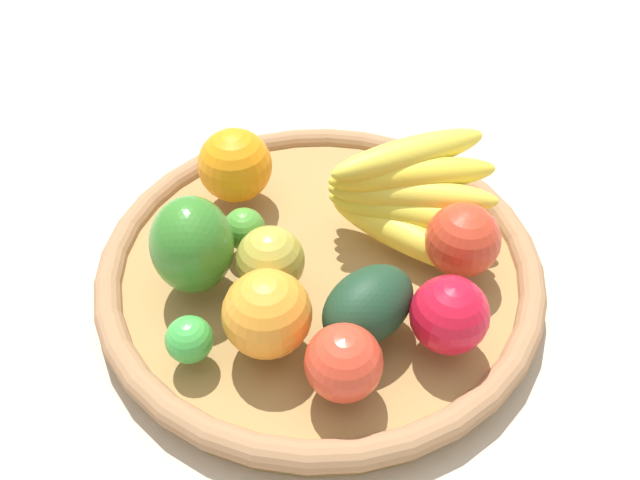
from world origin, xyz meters
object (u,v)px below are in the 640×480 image
object	(u,v)px
apple_1	(449,315)
apple_2	(270,260)
avocado	(368,305)
orange_1	(235,165)
bell_pepper	(192,245)
banana_bunch	(409,194)
lime_0	(244,229)
lime_1	(189,339)
apple_3	(344,363)
orange_0	(267,314)
apple_0	(463,240)

from	to	relation	value
apple_1	apple_2	xyz separation A→B (m)	(-0.01, 0.17, -0.00)
apple_1	avocado	bearing A→B (deg)	104.75
orange_1	apple_1	size ratio (longest dim) A/B	1.15
bell_pepper	apple_1	bearing A→B (deg)	-108.58
banana_bunch	lime_0	size ratio (longest dim) A/B	4.07
orange_1	avocado	distance (m)	0.23
lime_1	bell_pepper	bearing A→B (deg)	29.24
lime_1	bell_pepper	size ratio (longest dim) A/B	0.43
orange_1	apple_3	size ratio (longest dim) A/B	1.22
orange_0	bell_pepper	size ratio (longest dim) A/B	0.81
apple_2	orange_1	bearing A→B (deg)	43.78
avocado	banana_bunch	bearing A→B (deg)	5.61
banana_bunch	lime_1	distance (m)	0.26
orange_1	apple_1	xyz separation A→B (m)	(-0.09, -0.27, -0.01)
lime_1	apple_3	bearing A→B (deg)	-78.30
apple_1	banana_bunch	bearing A→B (deg)	34.20
orange_1	lime_1	size ratio (longest dim) A/B	1.90
apple_1	avocado	world-z (taller)	apple_1
apple_0	apple_2	bearing A→B (deg)	122.68
banana_bunch	avocado	size ratio (longest dim) A/B	1.86
orange_1	orange_0	distance (m)	0.21
bell_pepper	apple_3	distance (m)	0.18
bell_pepper	orange_1	bearing A→B (deg)	-13.28
banana_bunch	bell_pepper	xyz separation A→B (m)	(-0.15, 0.16, 0.00)
lime_0	avocado	distance (m)	0.16
orange_1	avocado	bearing A→B (deg)	-119.10
lime_1	banana_bunch	bearing A→B (deg)	-26.34
banana_bunch	bell_pepper	distance (m)	0.22
apple_2	avocado	size ratio (longest dim) A/B	0.70
apple_0	bell_pepper	xyz separation A→B (m)	(-0.12, 0.22, 0.01)
banana_bunch	avocado	distance (m)	0.14
lime_1	apple_1	world-z (taller)	apple_1
apple_2	bell_pepper	world-z (taller)	bell_pepper
banana_bunch	apple_3	size ratio (longest dim) A/B	2.68
lime_1	avocado	world-z (taller)	avocado
banana_bunch	orange_1	size ratio (longest dim) A/B	2.19
banana_bunch	apple_2	world-z (taller)	banana_bunch
apple_0	bell_pepper	size ratio (longest dim) A/B	0.75
apple_3	orange_0	bearing A→B (deg)	80.19
apple_0	lime_0	bearing A→B (deg)	107.14
apple_0	apple_3	xyz separation A→B (m)	(-0.17, 0.05, -0.00)
apple_0	apple_2	distance (m)	0.18
apple_2	apple_3	bearing A→B (deg)	-124.73
bell_pepper	avocado	world-z (taller)	bell_pepper
lime_0	apple_3	bearing A→B (deg)	-125.10
banana_bunch	apple_1	xyz separation A→B (m)	(-0.12, -0.08, -0.01)
lime_1	apple_0	xyz separation A→B (m)	(0.20, -0.18, 0.02)
orange_1	lime_0	xyz separation A→B (m)	(-0.06, -0.05, -0.02)
apple_2	apple_3	distance (m)	0.13
apple_1	orange_0	xyz separation A→B (m)	(-0.07, 0.14, 0.00)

